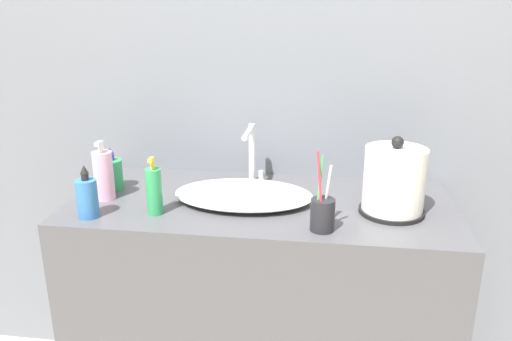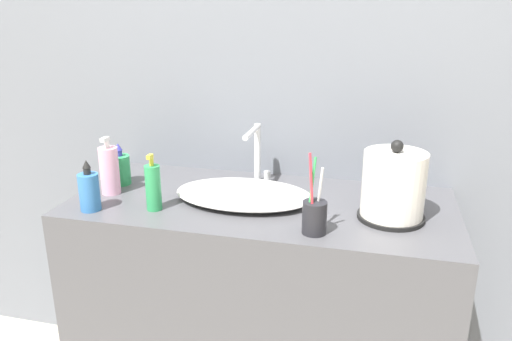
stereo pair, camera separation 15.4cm
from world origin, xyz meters
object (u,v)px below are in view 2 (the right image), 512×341
(faucet, at_px, (257,150))
(hand_cream_bottle, at_px, (120,169))
(shampoo_bottle, at_px, (109,170))
(mouthwash_bottle, at_px, (89,191))
(toothbrush_cup, at_px, (314,216))
(lotion_bottle, at_px, (153,187))
(electric_kettle, at_px, (393,188))

(faucet, relative_size, hand_cream_bottle, 1.42)
(shampoo_bottle, height_order, mouthwash_bottle, shampoo_bottle)
(toothbrush_cup, bearing_deg, mouthwash_bottle, -179.78)
(shampoo_bottle, bearing_deg, mouthwash_bottle, -85.17)
(lotion_bottle, bearing_deg, mouthwash_bottle, -165.05)
(electric_kettle, bearing_deg, shampoo_bottle, -179.38)
(lotion_bottle, distance_m, shampoo_bottle, 0.22)
(toothbrush_cup, xyz_separation_m, lotion_bottle, (-0.49, 0.05, 0.02))
(electric_kettle, relative_size, hand_cream_bottle, 1.62)
(faucet, height_order, electric_kettle, electric_kettle)
(faucet, distance_m, mouthwash_bottle, 0.56)
(electric_kettle, height_order, toothbrush_cup, electric_kettle)
(electric_kettle, height_order, hand_cream_bottle, electric_kettle)
(toothbrush_cup, bearing_deg, electric_kettle, 36.41)
(faucet, bearing_deg, shampoo_bottle, -155.37)
(lotion_bottle, height_order, shampoo_bottle, shampoo_bottle)
(faucet, relative_size, toothbrush_cup, 0.92)
(faucet, xyz_separation_m, hand_cream_bottle, (-0.46, -0.11, -0.07))
(toothbrush_cup, bearing_deg, shampoo_bottle, 168.48)
(electric_kettle, relative_size, lotion_bottle, 1.34)
(faucet, bearing_deg, hand_cream_bottle, -165.95)
(mouthwash_bottle, bearing_deg, faucet, 38.74)
(faucet, distance_m, lotion_bottle, 0.39)
(mouthwash_bottle, distance_m, hand_cream_bottle, 0.23)
(electric_kettle, distance_m, mouthwash_bottle, 0.89)
(lotion_bottle, height_order, mouthwash_bottle, lotion_bottle)
(mouthwash_bottle, bearing_deg, shampoo_bottle, 94.83)
(mouthwash_bottle, bearing_deg, toothbrush_cup, 0.22)
(electric_kettle, distance_m, toothbrush_cup, 0.26)
(toothbrush_cup, xyz_separation_m, hand_cream_bottle, (-0.70, 0.23, 0.00))
(electric_kettle, height_order, lotion_bottle, electric_kettle)
(toothbrush_cup, relative_size, lotion_bottle, 1.28)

